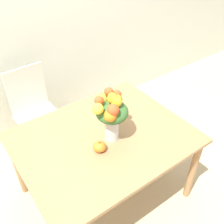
# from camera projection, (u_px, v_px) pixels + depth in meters

# --- Properties ---
(ground_plane) EXTENTS (12.00, 12.00, 0.00)m
(ground_plane) POSITION_uv_depth(u_px,v_px,m) (105.00, 192.00, 2.51)
(ground_plane) COLOR tan
(wall_back) EXTENTS (8.00, 0.06, 2.70)m
(wall_back) POSITION_uv_depth(u_px,v_px,m) (26.00, 14.00, 2.50)
(wall_back) COLOR silver
(wall_back) RESTS_ON ground_plane
(dining_table) EXTENTS (1.34, 1.07, 0.73)m
(dining_table) POSITION_uv_depth(u_px,v_px,m) (104.00, 144.00, 2.11)
(dining_table) COLOR #9E754C
(dining_table) RESTS_ON ground_plane
(flower_vase) EXTENTS (0.29, 0.28, 0.42)m
(flower_vase) POSITION_uv_depth(u_px,v_px,m) (111.00, 113.00, 1.90)
(flower_vase) COLOR silver
(flower_vase) RESTS_ON dining_table
(pumpkin) EXTENTS (0.10, 0.10, 0.09)m
(pumpkin) POSITION_uv_depth(u_px,v_px,m) (100.00, 147.00, 1.92)
(pumpkin) COLOR orange
(pumpkin) RESTS_ON dining_table
(dining_chair_near_window) EXTENTS (0.44, 0.44, 0.95)m
(dining_chair_near_window) POSITION_uv_depth(u_px,v_px,m) (36.00, 112.00, 2.71)
(dining_chair_near_window) COLOR silver
(dining_chair_near_window) RESTS_ON ground_plane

